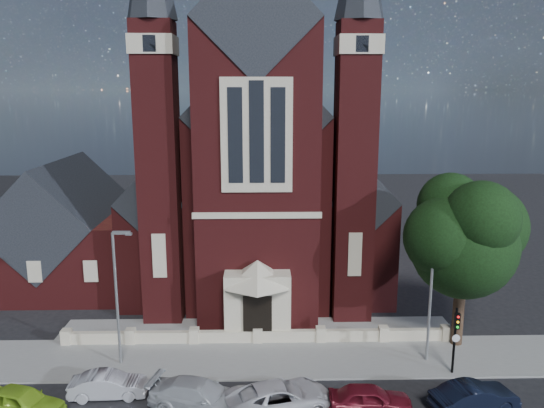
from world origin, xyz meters
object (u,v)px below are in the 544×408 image
at_px(street_lamp_right, 433,288).
at_px(traffic_signal, 456,333).
at_px(car_silver_a, 108,385).
at_px(church, 258,175).
at_px(street_tree, 468,240).
at_px(street_lamp_left, 118,291).
at_px(car_silver_b, 200,396).
at_px(car_dark_red, 370,399).
at_px(parish_hall, 64,235).
at_px(car_white_suv, 279,397).
at_px(car_navy, 474,397).
at_px(car_lime_van, 22,402).

relative_size(street_lamp_right, traffic_signal, 2.02).
bearing_deg(car_silver_a, church, -22.64).
height_order(street_tree, street_lamp_left, street_tree).
bearing_deg(car_silver_a, car_silver_b, -108.04).
xyz_separation_m(church, car_silver_b, (-2.86, -23.52, -7.43)).
xyz_separation_m(traffic_signal, car_dark_red, (-5.39, -3.39, -1.87)).
bearing_deg(street_lamp_right, street_lamp_left, 180.00).
distance_m(parish_hall, street_lamp_right, 29.62).
bearing_deg(street_lamp_left, car_white_suv, -27.96).
bearing_deg(car_navy, car_lime_van, 75.56).
xyz_separation_m(traffic_signal, car_white_suv, (-9.89, -3.21, -1.83)).
height_order(car_lime_van, car_white_suv, car_white_suv).
height_order(traffic_signal, car_white_suv, traffic_signal).
height_order(street_tree, traffic_signal, street_tree).
bearing_deg(car_lime_van, church, -9.11).
xyz_separation_m(parish_hall, car_dark_red, (21.61, -18.97, -3.30)).
distance_m(street_lamp_left, car_navy, 19.78).
bearing_deg(car_white_suv, car_silver_a, 64.14).
height_order(street_lamp_right, traffic_signal, street_lamp_right).
distance_m(street_tree, car_white_suv, 14.58).
height_order(car_white_suv, car_dark_red, car_white_suv).
relative_size(street_tree, car_lime_van, 2.46).
bearing_deg(car_silver_b, car_white_suv, -77.79).
relative_size(parish_hall, car_navy, 2.75).
distance_m(traffic_signal, car_silver_a, 18.95).
bearing_deg(car_white_suv, street_tree, -76.86).
bearing_deg(street_tree, car_white_suv, -150.53).
distance_m(parish_hall, car_white_suv, 25.62).
xyz_separation_m(car_dark_red, car_navy, (5.24, 0.00, 0.02)).
distance_m(car_silver_b, car_white_suv, 3.98).
distance_m(traffic_signal, car_dark_red, 6.64).
bearing_deg(street_lamp_left, street_tree, 4.76).
height_order(car_silver_b, car_white_suv, car_silver_b).
relative_size(street_lamp_right, car_dark_red, 1.94).
height_order(street_lamp_left, car_white_suv, street_lamp_left).
relative_size(street_tree, car_silver_b, 2.06).
distance_m(church, car_dark_red, 25.67).
distance_m(church, car_white_suv, 24.89).
bearing_deg(church, street_tree, -53.83).
distance_m(street_tree, street_lamp_right, 3.84).
distance_m(street_lamp_right, car_lime_van, 22.53).
relative_size(parish_hall, car_white_suv, 2.26).
xyz_separation_m(street_lamp_right, car_dark_red, (-4.48, -4.97, -3.89)).
distance_m(church, street_lamp_left, 20.84).
xyz_separation_m(car_white_suv, car_navy, (9.74, -0.18, -0.02)).
relative_size(car_silver_b, car_white_suv, 0.96).
distance_m(car_silver_a, car_white_suv, 9.01).
bearing_deg(car_white_suv, parish_hall, 25.99).
bearing_deg(car_silver_a, car_dark_red, -100.49).
bearing_deg(street_lamp_right, car_silver_a, -169.55).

